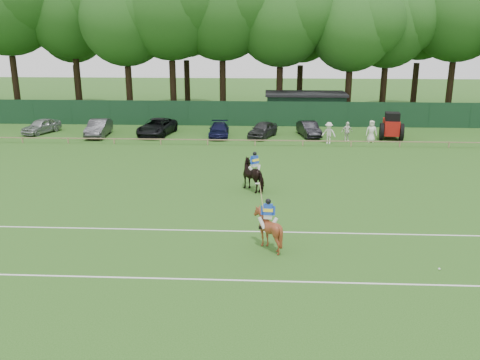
# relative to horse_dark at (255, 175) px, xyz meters

# --- Properties ---
(ground) EXTENTS (160.00, 160.00, 0.00)m
(ground) POSITION_rel_horse_dark_xyz_m (-1.25, -5.66, -0.93)
(ground) COLOR #1E4C14
(ground) RESTS_ON ground
(horse_dark) EXTENTS (2.21, 2.32, 1.86)m
(horse_dark) POSITION_rel_horse_dark_xyz_m (0.00, 0.00, 0.00)
(horse_dark) COLOR black
(horse_dark) RESTS_ON ground
(horse_chestnut) EXTENTS (1.57, 1.73, 1.77)m
(horse_chestnut) POSITION_rel_horse_dark_xyz_m (0.78, -8.50, -0.05)
(horse_chestnut) COLOR maroon
(horse_chestnut) RESTS_ON ground
(sedan_silver) EXTENTS (2.96, 4.34, 1.37)m
(sedan_silver) POSITION_rel_horse_dark_xyz_m (-20.39, 16.60, -0.25)
(sedan_silver) COLOR #A4A7A9
(sedan_silver) RESTS_ON ground
(sedan_grey) EXTENTS (1.91, 4.70, 1.52)m
(sedan_grey) POSITION_rel_horse_dark_xyz_m (-14.58, 15.51, -0.17)
(sedan_grey) COLOR #303033
(sedan_grey) RESTS_ON ground
(suv_black) EXTENTS (3.27, 5.68, 1.49)m
(suv_black) POSITION_rel_horse_dark_xyz_m (-9.39, 16.34, -0.19)
(suv_black) COLOR black
(suv_black) RESTS_ON ground
(sedan_navy) EXTENTS (1.94, 4.36, 1.24)m
(sedan_navy) POSITION_rel_horse_dark_xyz_m (-3.60, 15.76, -0.31)
(sedan_navy) COLOR black
(sedan_navy) RESTS_ON ground
(hatch_grey) EXTENTS (3.03, 4.43, 1.40)m
(hatch_grey) POSITION_rel_horse_dark_xyz_m (0.36, 15.79, -0.23)
(hatch_grey) COLOR #2C2D2F
(hatch_grey) RESTS_ON ground
(estate_black) EXTENTS (2.16, 4.23, 1.33)m
(estate_black) POSITION_rel_horse_dark_xyz_m (4.57, 16.49, -0.27)
(estate_black) COLOR black
(estate_black) RESTS_ON ground
(spectator_left) EXTENTS (1.34, 1.03, 1.83)m
(spectator_left) POSITION_rel_horse_dark_xyz_m (6.01, 13.46, -0.02)
(spectator_left) COLOR silver
(spectator_left) RESTS_ON ground
(spectator_mid) EXTENTS (1.09, 0.72, 1.73)m
(spectator_mid) POSITION_rel_horse_dark_xyz_m (7.67, 14.32, -0.07)
(spectator_mid) COLOR white
(spectator_mid) RESTS_ON ground
(spectator_right) EXTENTS (0.95, 0.65, 1.89)m
(spectator_right) POSITION_rel_horse_dark_xyz_m (9.74, 14.21, 0.01)
(spectator_right) COLOR white
(spectator_right) RESTS_ON ground
(rider_dark) EXTENTS (0.80, 0.72, 1.41)m
(rider_dark) POSITION_rel_horse_dark_xyz_m (0.01, -0.01, 0.80)
(rider_dark) COLOR silver
(rider_dark) RESTS_ON ground
(rider_chestnut) EXTENTS (0.94, 0.61, 2.05)m
(rider_chestnut) POSITION_rel_horse_dark_xyz_m (0.78, -8.52, 0.73)
(rider_chestnut) COLOR silver
(rider_chestnut) RESTS_ON ground
(polo_ball) EXTENTS (0.09, 0.09, 0.09)m
(polo_ball) POSITION_rel_horse_dark_xyz_m (7.73, -10.36, -0.89)
(polo_ball) COLOR silver
(polo_ball) RESTS_ON ground
(pitch_lines) EXTENTS (60.00, 5.10, 0.01)m
(pitch_lines) POSITION_rel_horse_dark_xyz_m (-1.25, -9.16, -0.93)
(pitch_lines) COLOR silver
(pitch_lines) RESTS_ON ground
(pitch_rail) EXTENTS (62.10, 0.10, 0.50)m
(pitch_rail) POSITION_rel_horse_dark_xyz_m (-1.25, 12.34, -0.49)
(pitch_rail) COLOR #997F5B
(pitch_rail) RESTS_ON ground
(perimeter_fence) EXTENTS (92.08, 0.08, 2.50)m
(perimeter_fence) POSITION_rel_horse_dark_xyz_m (-1.25, 21.34, 0.32)
(perimeter_fence) COLOR #14351E
(perimeter_fence) RESTS_ON ground
(utility_shed) EXTENTS (8.40, 4.40, 3.04)m
(utility_shed) POSITION_rel_horse_dark_xyz_m (4.75, 24.34, 0.61)
(utility_shed) COLOR #14331E
(utility_shed) RESTS_ON ground
(tree_row) EXTENTS (96.00, 12.00, 21.00)m
(tree_row) POSITION_rel_horse_dark_xyz_m (0.75, 29.34, -0.93)
(tree_row) COLOR #26561C
(tree_row) RESTS_ON ground
(tractor) EXTENTS (2.26, 3.07, 2.39)m
(tractor) POSITION_rel_horse_dark_xyz_m (11.76, 15.68, 0.20)
(tractor) COLOR #AD150F
(tractor) RESTS_ON ground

